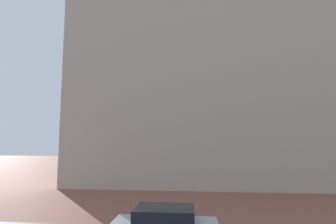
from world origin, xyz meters
TOP-DOWN VIEW (x-y plane):
  - landmark_building at (2.16, 25.62)m, footprint 26.32×11.19m

SIDE VIEW (x-z plane):
  - landmark_building at x=2.16m, z-range -6.10..28.37m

